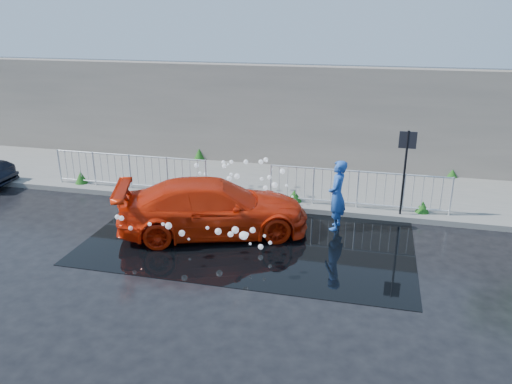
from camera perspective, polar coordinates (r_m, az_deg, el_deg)
ground at (r=12.00m, az=-4.04°, el=-6.92°), size 90.00×90.00×0.00m
pavement at (r=16.43m, az=1.17°, el=1.00°), size 30.00×4.00×0.15m
curb at (r=14.60m, az=-0.53°, el=-1.47°), size 30.00×0.25×0.16m
retaining_wall at (r=18.04m, az=2.74°, el=8.72°), size 30.00×0.60×3.50m
puddle at (r=12.74m, az=-0.54°, el=-5.17°), size 8.00×5.00×0.01m
sign_post at (r=13.81m, az=16.74°, el=3.59°), size 0.45×0.06×2.50m
railing_left at (r=16.08m, az=-14.19°, el=2.43°), size 5.05×0.05×1.10m
railing_right at (r=14.32m, az=11.53°, el=0.47°), size 5.05×0.05×1.10m
weeds at (r=16.04m, az=-1.14°, el=1.50°), size 12.17×3.93×0.43m
water_spray at (r=13.33m, az=-4.03°, el=-0.88°), size 3.58×5.60×1.11m
red_car at (r=12.79m, az=-4.88°, el=-1.76°), size 5.20×3.49×1.40m
person at (r=13.07m, az=9.24°, el=-0.37°), size 0.50×0.72×1.86m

